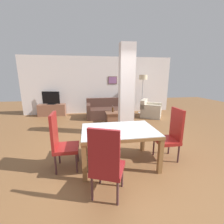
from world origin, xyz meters
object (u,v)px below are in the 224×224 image
at_px(dining_chair_near_left, 106,163).
at_px(armchair, 150,111).
at_px(floor_lamp, 143,81).
at_px(dining_chair_head_left, 61,141).
at_px(tv_stand, 52,110).
at_px(coffee_table, 114,117).
at_px(dining_table, 119,136).
at_px(tv_screen, 51,98).
at_px(bottle, 113,110).
at_px(dining_chair_head_right, 171,134).
at_px(sofa, 109,111).

xyz_separation_m(dining_chair_near_left, armchair, (2.54, 4.31, -0.31)).
height_order(armchair, floor_lamp, floor_lamp).
height_order(dining_chair_head_left, tv_stand, dining_chair_head_left).
distance_m(coffee_table, tv_stand, 3.08).
bearing_deg(dining_table, armchair, 57.70).
bearing_deg(dining_chair_near_left, floor_lamp, 87.27).
distance_m(dining_table, tv_screen, 4.90).
bearing_deg(bottle, dining_chair_head_right, -73.95).
relative_size(dining_table, floor_lamp, 0.80).
distance_m(coffee_table, tv_screen, 3.14).
bearing_deg(dining_chair_head_left, sofa, 158.19).
relative_size(dining_chair_head_right, dining_chair_head_left, 1.00).
bearing_deg(dining_table, dining_chair_head_left, 180.00).
distance_m(dining_table, tv_stand, 4.91).
bearing_deg(dining_chair_near_left, bottle, 101.76).
distance_m(dining_chair_near_left, dining_chair_head_right, 1.76).
height_order(tv_stand, floor_lamp, floor_lamp).
relative_size(sofa, armchair, 1.73).
bearing_deg(dining_chair_near_left, dining_chair_head_right, 52.95).
distance_m(dining_chair_head_left, tv_screen, 4.50).
relative_size(sofa, bottle, 8.37).
xyz_separation_m(coffee_table, floor_lamp, (1.66, 1.42, 1.35)).
height_order(coffee_table, tv_stand, tv_stand).
height_order(dining_chair_head_left, sofa, dining_chair_head_left).
bearing_deg(sofa, tv_screen, -14.49).
height_order(dining_table, floor_lamp, floor_lamp).
distance_m(dining_chair_head_right, tv_screen, 5.53).
distance_m(dining_table, dining_chair_head_right, 1.15).
bearing_deg(coffee_table, bottle, 136.57).
height_order(dining_chair_head_right, bottle, dining_chair_head_right).
height_order(dining_chair_near_left, sofa, dining_chair_near_left).
relative_size(dining_table, dining_chair_head_left, 1.31).
relative_size(dining_table, tv_stand, 1.24).
relative_size(armchair, coffee_table, 1.81).
xyz_separation_m(dining_chair_near_left, dining_chair_head_right, (1.52, 0.88, 0.00)).
xyz_separation_m(dining_table, dining_chair_head_left, (-1.13, 0.00, -0.01)).
xyz_separation_m(sofa, tv_screen, (-2.59, 0.67, 0.54)).
distance_m(sofa, tv_screen, 2.73).
height_order(sofa, coffee_table, sofa).
bearing_deg(sofa, coffee_table, 93.04).
xyz_separation_m(tv_screen, floor_lamp, (4.29, -0.17, 0.76)).
bearing_deg(armchair, dining_chair_near_left, 0.39).
bearing_deg(tv_stand, floor_lamp, -2.31).
relative_size(bottle, tv_stand, 0.20).
relative_size(tv_stand, floor_lamp, 0.65).
xyz_separation_m(dining_chair_near_left, coffee_table, (0.76, 3.64, -0.36)).
relative_size(dining_chair_head_right, coffee_table, 1.77).
bearing_deg(tv_stand, coffee_table, -31.12).
distance_m(dining_chair_head_right, tv_stand, 5.53).
bearing_deg(dining_chair_near_left, dining_table, 90.00).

